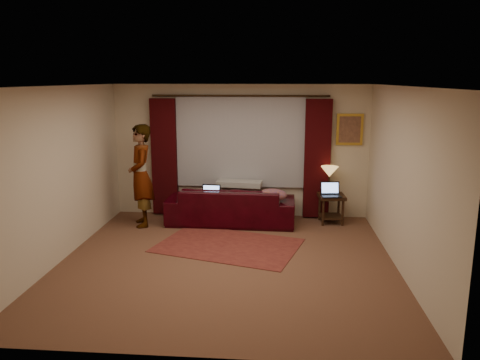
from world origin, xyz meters
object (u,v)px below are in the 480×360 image
at_px(end_table, 331,209).
at_px(laptop_sofa, 210,193).
at_px(sofa, 231,198).
at_px(tiffany_lamp, 329,180).
at_px(laptop_table, 331,190).
at_px(person, 141,176).

bearing_deg(end_table, laptop_sofa, -172.92).
bearing_deg(sofa, tiffany_lamp, -171.64).
height_order(end_table, tiffany_lamp, tiffany_lamp).
bearing_deg(laptop_table, person, 178.47).
bearing_deg(sofa, person, 10.83).
relative_size(tiffany_lamp, person, 0.28).
xyz_separation_m(tiffany_lamp, laptop_table, (0.02, -0.22, -0.13)).
height_order(sofa, end_table, sofa).
bearing_deg(laptop_table, laptop_sofa, 177.41).
height_order(tiffany_lamp, person, person).
height_order(tiffany_lamp, laptop_table, tiffany_lamp).
distance_m(laptop_sofa, tiffany_lamp, 2.28).
distance_m(sofa, laptop_table, 1.88).
distance_m(laptop_sofa, end_table, 2.33).
xyz_separation_m(laptop_sofa, person, (-1.25, -0.15, 0.34)).
bearing_deg(laptop_sofa, laptop_table, 9.75).
distance_m(laptop_sofa, person, 1.30).
xyz_separation_m(tiffany_lamp, person, (-3.49, -0.51, 0.13)).
xyz_separation_m(sofa, tiffany_lamp, (1.85, 0.23, 0.33)).
xyz_separation_m(sofa, end_table, (1.90, 0.15, -0.21)).
height_order(sofa, laptop_sofa, sofa).
height_order(end_table, laptop_table, laptop_table).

